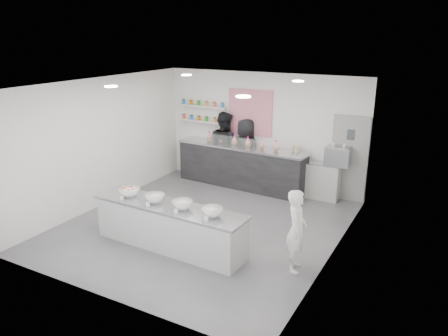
# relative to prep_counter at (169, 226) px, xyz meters

# --- Properties ---
(floor) EXTENTS (6.00, 6.00, 0.00)m
(floor) POSITION_rel_prep_counter_xyz_m (0.06, 1.14, -0.43)
(floor) COLOR #515156
(floor) RESTS_ON ground
(ceiling) EXTENTS (6.00, 6.00, 0.00)m
(ceiling) POSITION_rel_prep_counter_xyz_m (0.06, 1.14, 2.57)
(ceiling) COLOR white
(ceiling) RESTS_ON floor
(back_wall) EXTENTS (5.50, 0.00, 5.50)m
(back_wall) POSITION_rel_prep_counter_xyz_m (0.06, 4.14, 1.07)
(back_wall) COLOR white
(back_wall) RESTS_ON floor
(left_wall) EXTENTS (0.00, 6.00, 6.00)m
(left_wall) POSITION_rel_prep_counter_xyz_m (-2.69, 1.14, 1.07)
(left_wall) COLOR white
(left_wall) RESTS_ON floor
(right_wall) EXTENTS (0.00, 6.00, 6.00)m
(right_wall) POSITION_rel_prep_counter_xyz_m (2.81, 1.14, 1.07)
(right_wall) COLOR white
(right_wall) RESTS_ON floor
(back_door) EXTENTS (0.88, 0.04, 2.10)m
(back_door) POSITION_rel_prep_counter_xyz_m (2.36, 4.11, 0.62)
(back_door) COLOR gray
(back_door) RESTS_ON floor
(pattern_panel) EXTENTS (1.25, 0.03, 1.20)m
(pattern_panel) POSITION_rel_prep_counter_xyz_m (-0.29, 4.12, 1.52)
(pattern_panel) COLOR #BF0E3D
(pattern_panel) RESTS_ON back_wall
(jar_shelf_lower) EXTENTS (1.45, 0.22, 0.04)m
(jar_shelf_lower) POSITION_rel_prep_counter_xyz_m (-1.69, 4.04, 1.17)
(jar_shelf_lower) COLOR silver
(jar_shelf_lower) RESTS_ON back_wall
(jar_shelf_upper) EXTENTS (1.45, 0.22, 0.04)m
(jar_shelf_upper) POSITION_rel_prep_counter_xyz_m (-1.69, 4.04, 1.59)
(jar_shelf_upper) COLOR silver
(jar_shelf_upper) RESTS_ON back_wall
(preserve_jars) EXTENTS (1.45, 0.10, 0.56)m
(preserve_jars) POSITION_rel_prep_counter_xyz_m (-1.69, 4.02, 1.45)
(preserve_jars) COLOR #D94639
(preserve_jars) RESTS_ON jar_shelf_lower
(downlight_0) EXTENTS (0.24, 0.24, 0.02)m
(downlight_0) POSITION_rel_prep_counter_xyz_m (-1.34, 0.14, 2.55)
(downlight_0) COLOR white
(downlight_0) RESTS_ON ceiling
(downlight_1) EXTENTS (0.24, 0.24, 0.02)m
(downlight_1) POSITION_rel_prep_counter_xyz_m (1.46, 0.14, 2.55)
(downlight_1) COLOR white
(downlight_1) RESTS_ON ceiling
(downlight_2) EXTENTS (0.24, 0.24, 0.02)m
(downlight_2) POSITION_rel_prep_counter_xyz_m (-1.34, 2.74, 2.55)
(downlight_2) COLOR white
(downlight_2) RESTS_ON ceiling
(downlight_3) EXTENTS (0.24, 0.24, 0.02)m
(downlight_3) POSITION_rel_prep_counter_xyz_m (1.46, 2.74, 2.55)
(downlight_3) COLOR white
(downlight_3) RESTS_ON ceiling
(prep_counter) EXTENTS (3.19, 0.84, 0.86)m
(prep_counter) POSITION_rel_prep_counter_xyz_m (0.00, 0.00, 0.00)
(prep_counter) COLOR #BABAB4
(prep_counter) RESTS_ON floor
(back_bar) EXTENTS (3.64, 0.86, 1.12)m
(back_bar) POSITION_rel_prep_counter_xyz_m (-0.35, 3.74, 0.13)
(back_bar) COLOR black
(back_bar) RESTS_ON floor
(sneeze_guard) EXTENTS (3.55, 0.21, 0.30)m
(sneeze_guard) POSITION_rel_prep_counter_xyz_m (-0.37, 3.43, 0.84)
(sneeze_guard) COLOR white
(sneeze_guard) RESTS_ON back_bar
(espresso_ledge) EXTENTS (1.23, 0.39, 0.92)m
(espresso_ledge) POSITION_rel_prep_counter_xyz_m (1.61, 3.92, 0.03)
(espresso_ledge) COLOR #BABAB4
(espresso_ledge) RESTS_ON floor
(espresso_machine) EXTENTS (0.59, 0.40, 0.45)m
(espresso_machine) POSITION_rel_prep_counter_xyz_m (2.14, 3.92, 0.71)
(espresso_machine) COLOR #93969E
(espresso_machine) RESTS_ON espresso_ledge
(cup_stacks) EXTENTS (0.24, 0.24, 0.32)m
(cup_stacks) POSITION_rel_prep_counter_xyz_m (1.06, 3.92, 0.64)
(cup_stacks) COLOR tan
(cup_stacks) RESTS_ON espresso_ledge
(prep_bowls) EXTENTS (2.35, 0.57, 0.15)m
(prep_bowls) POSITION_rel_prep_counter_xyz_m (0.00, 0.00, 0.51)
(prep_bowls) COLOR white
(prep_bowls) RESTS_ON prep_counter
(label_cards) EXTENTS (2.01, 0.04, 0.07)m
(label_cards) POSITION_rel_prep_counter_xyz_m (0.02, -0.51, 0.47)
(label_cards) COLOR white
(label_cards) RESTS_ON prep_counter
(cookie_bags) EXTENTS (2.17, 0.28, 0.28)m
(cookie_bags) POSITION_rel_prep_counter_xyz_m (-0.35, 3.74, 0.83)
(cookie_bags) COLOR pink
(cookie_bags) RESTS_ON back_bar
(woman_prep) EXTENTS (0.49, 0.62, 1.47)m
(woman_prep) POSITION_rel_prep_counter_xyz_m (2.39, 0.36, 0.30)
(woman_prep) COLOR white
(woman_prep) RESTS_ON floor
(staff_left) EXTENTS (1.13, 1.00, 1.93)m
(staff_left) POSITION_rel_prep_counter_xyz_m (-0.98, 3.99, 0.53)
(staff_left) COLOR black
(staff_left) RESTS_ON floor
(staff_right) EXTENTS (0.95, 0.68, 1.80)m
(staff_right) POSITION_rel_prep_counter_xyz_m (-0.34, 3.99, 0.47)
(staff_right) COLOR black
(staff_right) RESTS_ON floor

